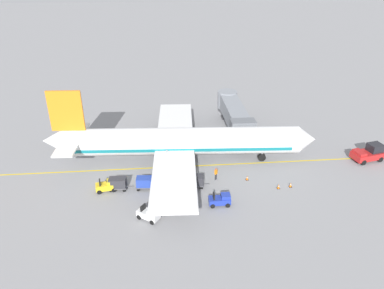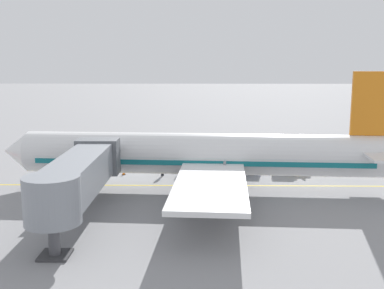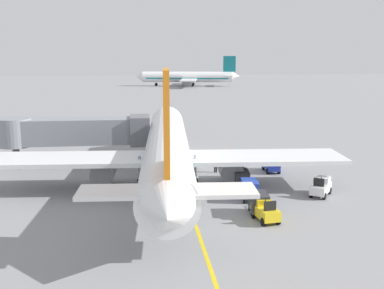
% 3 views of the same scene
% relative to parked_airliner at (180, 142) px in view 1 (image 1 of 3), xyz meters
% --- Properties ---
extents(ground_plane, '(400.00, 400.00, 0.00)m').
position_rel_parked_airliner_xyz_m(ground_plane, '(1.29, 1.67, -3.19)').
color(ground_plane, gray).
extents(gate_lead_in_line, '(0.24, 80.00, 0.01)m').
position_rel_parked_airliner_xyz_m(gate_lead_in_line, '(1.29, 1.67, -3.18)').
color(gate_lead_in_line, gold).
rests_on(gate_lead_in_line, ground).
extents(parked_airliner, '(30.26, 37.34, 10.63)m').
position_rel_parked_airliner_xyz_m(parked_airliner, '(0.00, 0.00, 0.00)').
color(parked_airliner, white).
rests_on(parked_airliner, ground).
extents(jet_bridge, '(15.31, 3.50, 4.98)m').
position_rel_parked_airliner_xyz_m(jet_bridge, '(-8.89, 9.18, 0.27)').
color(jet_bridge, gray).
rests_on(jet_bridge, ground).
extents(pushback_tractor, '(3.08, 4.77, 2.40)m').
position_rel_parked_airliner_xyz_m(pushback_tractor, '(1.87, 26.49, -2.09)').
color(pushback_tractor, '#B21E1E').
rests_on(pushback_tractor, ground).
extents(baggage_tug_lead, '(1.63, 2.66, 1.62)m').
position_rel_parked_airliner_xyz_m(baggage_tug_lead, '(6.17, -9.43, -2.47)').
color(baggage_tug_lead, gold).
rests_on(baggage_tug_lead, ground).
extents(baggage_tug_trailing, '(1.29, 2.50, 1.62)m').
position_rel_parked_airliner_xyz_m(baggage_tug_trailing, '(10.35, 4.00, -2.47)').
color(baggage_tug_trailing, '#1E339E').
rests_on(baggage_tug_trailing, ground).
extents(baggage_tug_spare, '(2.43, 2.73, 1.62)m').
position_rel_parked_airliner_xyz_m(baggage_tug_spare, '(12.24, -4.19, -2.47)').
color(baggage_tug_spare, silver).
rests_on(baggage_tug_spare, ground).
extents(baggage_cart_front, '(1.48, 2.95, 1.58)m').
position_rel_parked_airliner_xyz_m(baggage_cart_front, '(6.35, 1.45, -2.24)').
color(baggage_cart_front, '#4C4C51').
rests_on(baggage_cart_front, ground).
extents(baggage_cart_second_in_train, '(1.48, 2.95, 1.58)m').
position_rel_parked_airliner_xyz_m(baggage_cart_second_in_train, '(6.21, -1.45, -2.24)').
color(baggage_cart_second_in_train, '#4C4C51').
rests_on(baggage_cart_second_in_train, ground).
extents(baggage_cart_third_in_train, '(1.48, 2.95, 1.58)m').
position_rel_parked_airliner_xyz_m(baggage_cart_third_in_train, '(6.19, -4.74, -2.24)').
color(baggage_cart_third_in_train, '#4C4C51').
rests_on(baggage_cart_third_in_train, ground).
extents(baggage_cart_tail_end, '(1.48, 2.95, 1.58)m').
position_rel_parked_airliner_xyz_m(baggage_cart_tail_end, '(6.06, -8.11, -2.24)').
color(baggage_cart_tail_end, '#4C4C51').
rests_on(baggage_cart_tail_end, ground).
extents(ground_crew_wing_walker, '(0.60, 0.55, 1.69)m').
position_rel_parked_airliner_xyz_m(ground_crew_wing_walker, '(4.94, 4.29, -2.23)').
color(ground_crew_wing_walker, '#232328').
rests_on(ground_crew_wing_walker, ground).
extents(safety_cone_nose_left, '(0.36, 0.36, 0.59)m').
position_rel_parked_airliner_xyz_m(safety_cone_nose_left, '(7.69, 11.76, -2.90)').
color(safety_cone_nose_left, black).
rests_on(safety_cone_nose_left, ground).
extents(safety_cone_nose_right, '(0.36, 0.36, 0.59)m').
position_rel_parked_airliner_xyz_m(safety_cone_nose_right, '(7.50, 13.36, -2.90)').
color(safety_cone_nose_right, black).
rests_on(safety_cone_nose_right, ground).
extents(safety_cone_wing_tip, '(0.36, 0.36, 0.59)m').
position_rel_parked_airliner_xyz_m(safety_cone_wing_tip, '(5.41, 8.31, -2.90)').
color(safety_cone_wing_tip, black).
rests_on(safety_cone_wing_tip, ground).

